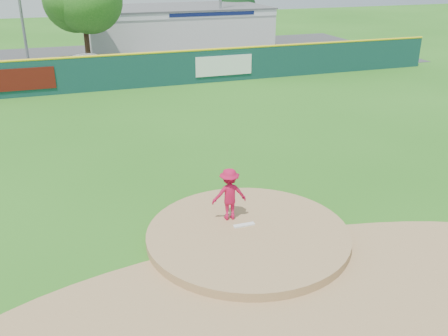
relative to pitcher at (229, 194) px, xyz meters
name	(u,v)px	position (x,y,z in m)	size (l,w,h in m)	color
ground	(248,239)	(0.24, -0.84, -1.01)	(120.00, 120.00, 0.00)	#286B19
pitchers_mound	(248,239)	(0.24, -0.84, -1.01)	(5.50, 5.50, 0.50)	#9E774C
pitching_rubber	(244,225)	(0.24, -0.54, -0.74)	(0.60, 0.15, 0.04)	white
infield_dirt_arc	(298,306)	(0.24, -3.84, -1.00)	(15.40, 15.40, 0.01)	#9E774C
parking_lot	(115,61)	(0.24, 26.16, -1.00)	(44.00, 16.00, 0.02)	#38383A
pitcher	(229,194)	(0.00, 0.00, 0.00)	(0.98, 0.56, 1.51)	#BA103C
van	(94,64)	(-1.67, 21.53, -0.29)	(2.31, 5.01, 1.39)	white
pool_building_grp	(176,26)	(6.24, 31.15, 0.66)	(15.20, 8.20, 3.31)	silver
fence_banners	(128,72)	(-0.11, 17.08, -0.01)	(15.26, 0.04, 1.20)	#5A130C
outfield_fence	(134,70)	(0.24, 17.16, 0.08)	(40.00, 0.14, 2.07)	#123B39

